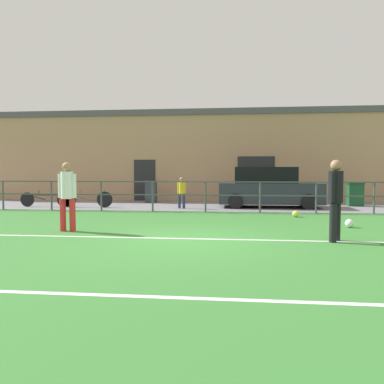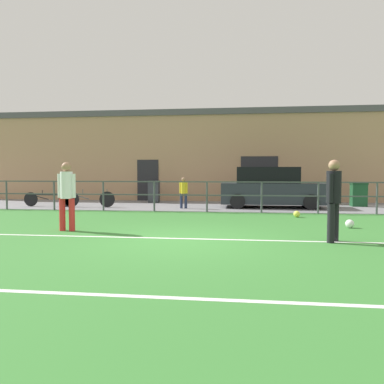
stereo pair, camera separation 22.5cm
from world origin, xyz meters
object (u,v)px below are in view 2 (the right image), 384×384
player_goalkeeper (334,195)px  bicycle_parked_1 (49,199)px  bicycle_parked_0 (89,199)px  trash_bin_0 (154,192)px  trash_bin_1 (359,194)px  player_striker (67,192)px  soccer_ball_match (297,214)px  spectator_child (184,191)px  parked_car_red (271,188)px  soccer_ball_spare (350,224)px

player_goalkeeper → bicycle_parked_1: 12.24m
player_goalkeeper → bicycle_parked_0: player_goalkeeper is taller
player_goalkeeper → trash_bin_0: player_goalkeeper is taller
bicycle_parked_1 → player_goalkeeper: bearing=-34.3°
trash_bin_0 → trash_bin_1: (9.14, -0.76, -0.02)m
bicycle_parked_0 → trash_bin_0: bearing=49.9°
player_striker → bicycle_parked_0: (-1.93, 6.14, -0.63)m
soccer_ball_match → trash_bin_0: trash_bin_0 is taller
soccer_ball_match → bicycle_parked_1: bearing=166.4°
spectator_child → player_goalkeeper: bearing=126.3°
bicycle_parked_0 → trash_bin_0: size_ratio=2.12×
spectator_child → trash_bin_0: 3.22m
player_striker → trash_bin_0: player_striker is taller
parked_car_red → trash_bin_1: parked_car_red is taller
soccer_ball_spare → trash_bin_0: trash_bin_0 is taller
soccer_ball_match → bicycle_parked_1: bicycle_parked_1 is taller
soccer_ball_spare → trash_bin_1: bearing=72.3°
spectator_child → bicycle_parked_0: size_ratio=0.56×
spectator_child → trash_bin_0: (-1.83, 2.63, -0.18)m
soccer_ball_match → bicycle_parked_1: (-9.96, 2.41, 0.23)m
player_striker → parked_car_red: player_striker is taller
bicycle_parked_1 → trash_bin_1: trash_bin_1 is taller
parked_car_red → bicycle_parked_1: 9.40m
parked_car_red → bicycle_parked_1: size_ratio=1.87×
player_striker → spectator_child: bearing=72.8°
spectator_child → bicycle_parked_0: (-4.01, 0.04, -0.37)m
bicycle_parked_0 → trash_bin_1: 11.47m
player_striker → soccer_ball_spare: 7.50m
bicycle_parked_1 → soccer_ball_match: bearing=-13.6°
parked_car_red → bicycle_parked_1: bearing=-174.7°
bicycle_parked_0 → trash_bin_1: (11.32, 1.83, 0.17)m
soccer_ball_spare → trash_bin_0: size_ratio=0.22×
player_goalkeeper → soccer_ball_spare: size_ratio=7.76×
player_striker → player_goalkeeper: bearing=-4.9°
trash_bin_0 → player_goalkeeper: bearing=-57.1°
player_goalkeeper → bicycle_parked_0: (-8.31, 6.89, -0.64)m
bicycle_parked_0 → spectator_child: bearing=-0.6°
spectator_child → bicycle_parked_1: (-5.81, 0.04, -0.39)m
trash_bin_0 → trash_bin_1: bearing=-4.7°
player_striker → spectator_child: (2.09, 6.10, -0.26)m
spectator_child → parked_car_red: (3.54, 0.91, 0.08)m
player_striker → soccer_ball_spare: player_striker is taller
spectator_child → soccer_ball_spare: bearing=142.5°
soccer_ball_spare → bicycle_parked_0: size_ratio=0.10×
bicycle_parked_1 → trash_bin_0: size_ratio=2.14×
soccer_ball_match → soccer_ball_spare: size_ratio=0.94×
player_striker → soccer_ball_spare: bearing=12.8°
soccer_ball_match → trash_bin_1: bearing=53.4°
bicycle_parked_1 → bicycle_parked_0: bearing=-0.0°
bicycle_parked_0 → soccer_ball_match: bearing=-16.4°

